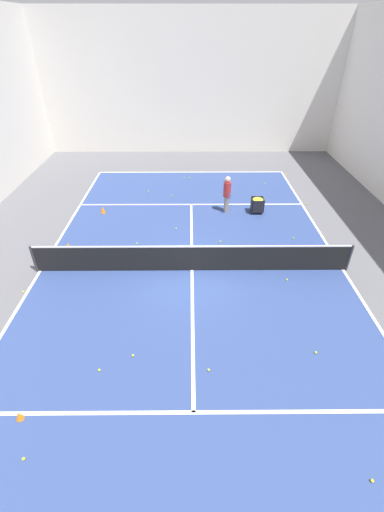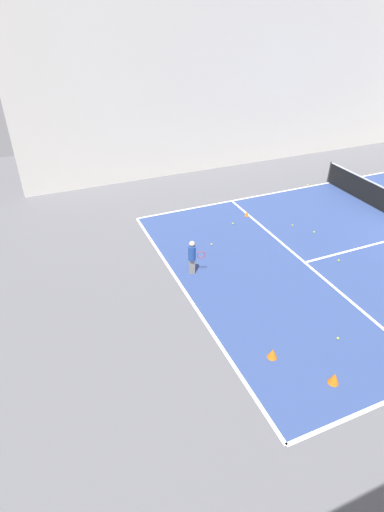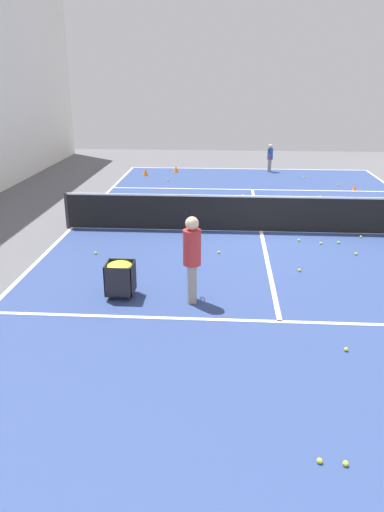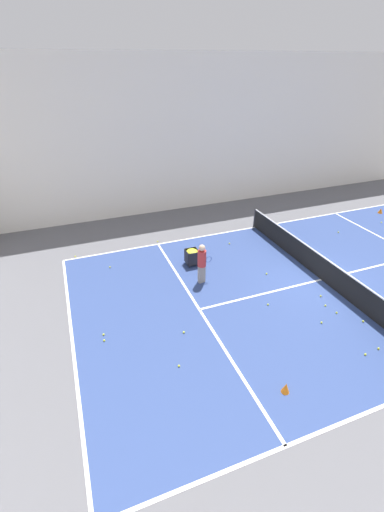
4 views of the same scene
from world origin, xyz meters
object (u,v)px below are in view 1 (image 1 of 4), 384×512
(tennis_net, at_px, (192,258))
(coach_at_net, at_px, (227,192))
(ball_cart, at_px, (258,202))
(training_cone_1, at_px, (103,210))
(training_cone_0, at_px, (68,245))

(tennis_net, bearing_deg, coach_at_net, 70.75)
(coach_at_net, bearing_deg, tennis_net, -26.99)
(ball_cart, bearing_deg, training_cone_1, 179.83)
(training_cone_0, bearing_deg, ball_cart, 20.82)
(coach_at_net, relative_size, ball_cart, 2.35)
(training_cone_0, xyz_separation_m, training_cone_1, (0.76, 3.12, 0.05))
(tennis_net, distance_m, training_cone_1, 6.35)
(training_cone_0, height_order, training_cone_1, training_cone_1)
(coach_at_net, xyz_separation_m, training_cone_0, (-6.69, -3.23, -0.90))
(training_cone_1, bearing_deg, training_cone_0, -103.74)
(tennis_net, bearing_deg, training_cone_1, 132.10)
(tennis_net, distance_m, ball_cart, 5.64)
(tennis_net, distance_m, training_cone_0, 5.27)
(training_cone_1, bearing_deg, coach_at_net, 1.04)
(tennis_net, bearing_deg, ball_cart, 56.11)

